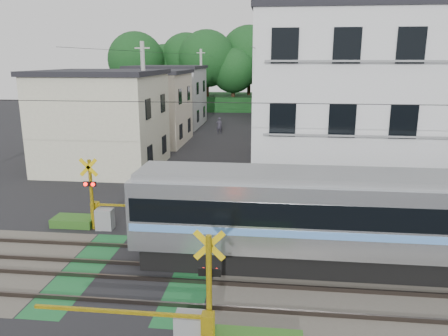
# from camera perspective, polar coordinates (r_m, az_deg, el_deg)

# --- Properties ---
(ground) EXTENTS (120.00, 120.00, 0.00)m
(ground) POSITION_cam_1_polar(r_m,az_deg,el_deg) (15.36, -11.30, -13.25)
(ground) COLOR black
(track_bed) EXTENTS (120.00, 120.00, 0.14)m
(track_bed) POSITION_cam_1_polar(r_m,az_deg,el_deg) (15.35, -11.31, -13.13)
(track_bed) COLOR #47423A
(track_bed) RESTS_ON ground
(crossing_signal_near) EXTENTS (4.74, 0.65, 3.09)m
(crossing_signal_near) POSITION_cam_1_polar(r_m,az_deg,el_deg) (11.36, -4.15, -19.46)
(crossing_signal_near) COLOR yellow
(crossing_signal_near) RESTS_ON ground
(crossing_signal_far) EXTENTS (4.74, 0.65, 3.09)m
(crossing_signal_far) POSITION_cam_1_polar(r_m,az_deg,el_deg) (19.08, -15.53, -5.65)
(crossing_signal_far) COLOR yellow
(crossing_signal_far) RESTS_ON ground
(apartment_block) EXTENTS (10.20, 8.36, 9.30)m
(apartment_block) POSITION_cam_1_polar(r_m,az_deg,el_deg) (22.93, 16.87, 7.65)
(apartment_block) COLOR silver
(apartment_block) RESTS_ON ground
(houses_row) EXTENTS (22.07, 31.35, 6.80)m
(houses_row) POSITION_cam_1_polar(r_m,az_deg,el_deg) (39.27, 0.39, 8.61)
(houses_row) COLOR beige
(houses_row) RESTS_ON ground
(tree_hill) EXTENTS (40.00, 13.64, 11.55)m
(tree_hill) POSITION_cam_1_polar(r_m,az_deg,el_deg) (61.29, 2.55, 12.82)
(tree_hill) COLOR #154019
(tree_hill) RESTS_ON ground
(catenary) EXTENTS (60.00, 5.04, 7.00)m
(catenary) POSITION_cam_1_polar(r_m,az_deg,el_deg) (13.48, 13.01, -0.40)
(catenary) COLOR #2D2D33
(catenary) RESTS_ON ground
(utility_poles) EXTENTS (7.90, 42.00, 8.00)m
(utility_poles) POSITION_cam_1_polar(r_m,az_deg,el_deg) (36.49, -2.17, 9.50)
(utility_poles) COLOR #A5A5A0
(utility_poles) RESTS_ON ground
(pedestrian) EXTENTS (0.65, 0.50, 1.60)m
(pedestrian) POSITION_cam_1_polar(r_m,az_deg,el_deg) (41.75, -0.62, 5.55)
(pedestrian) COLOR #33313E
(pedestrian) RESTS_ON ground
(weed_patches) EXTENTS (10.25, 8.80, 0.40)m
(weed_patches) POSITION_cam_1_polar(r_m,az_deg,el_deg) (14.79, -4.76, -13.34)
(weed_patches) COLOR #2D5E1E
(weed_patches) RESTS_ON ground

